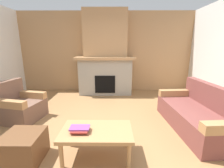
# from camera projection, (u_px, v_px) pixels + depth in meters

# --- Properties ---
(ground) EXTENTS (9.00, 9.00, 0.00)m
(ground) POSITION_uv_depth(u_px,v_px,m) (99.00, 133.00, 2.91)
(ground) COLOR olive
(wall_back_wood_panel) EXTENTS (6.00, 0.12, 2.70)m
(wall_back_wood_panel) POSITION_uv_depth(u_px,v_px,m) (106.00, 52.00, 5.50)
(wall_back_wood_panel) COLOR tan
(wall_back_wood_panel) RESTS_ON ground
(fireplace) EXTENTS (1.90, 0.82, 2.70)m
(fireplace) POSITION_uv_depth(u_px,v_px,m) (105.00, 59.00, 5.18)
(fireplace) COLOR gray
(fireplace) RESTS_ON ground
(couch) EXTENTS (0.96, 1.85, 0.85)m
(couch) POSITION_uv_depth(u_px,v_px,m) (198.00, 115.00, 3.03)
(couch) COLOR brown
(couch) RESTS_ON ground
(armchair) EXTENTS (0.90, 0.90, 0.85)m
(armchair) POSITION_uv_depth(u_px,v_px,m) (20.00, 106.00, 3.41)
(armchair) COLOR brown
(armchair) RESTS_ON ground
(coffee_table) EXTENTS (1.00, 0.60, 0.43)m
(coffee_table) POSITION_uv_depth(u_px,v_px,m) (97.00, 133.00, 2.23)
(coffee_table) COLOR #A87A4C
(coffee_table) RESTS_ON ground
(ottoman) EXTENTS (0.52, 0.52, 0.40)m
(ottoman) POSITION_uv_depth(u_px,v_px,m) (23.00, 147.00, 2.20)
(ottoman) COLOR brown
(ottoman) RESTS_ON ground
(book_stack_near_edge) EXTENTS (0.27, 0.21, 0.07)m
(book_stack_near_edge) POSITION_uv_depth(u_px,v_px,m) (80.00, 129.00, 2.16)
(book_stack_near_edge) COLOR #B23833
(book_stack_near_edge) RESTS_ON coffee_table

